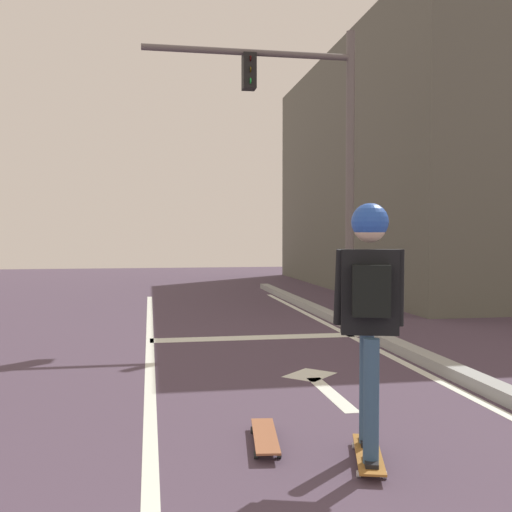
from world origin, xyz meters
name	(u,v)px	position (x,y,z in m)	size (l,w,h in m)	color
lane_line_center	(150,396)	(-0.43, 6.00, 0.00)	(0.12, 20.00, 0.01)	silver
lane_line_curbside	(443,382)	(2.80, 6.00, 0.00)	(0.12, 20.00, 0.01)	silver
stop_bar	(256,337)	(1.26, 9.27, 0.00)	(3.38, 0.40, 0.01)	silver
lane_arrow_stem	(331,393)	(1.43, 5.77, 0.00)	(0.16, 1.40, 0.01)	silver
lane_arrow_head	(310,375)	(1.43, 6.62, 0.00)	(0.56, 0.44, 0.01)	silver
curb_strip	(463,376)	(3.05, 6.00, 0.07)	(0.24, 24.00, 0.14)	#969B9A
skateboard	(368,454)	(1.14, 3.90, 0.06)	(0.40, 0.83, 0.08)	#986227
skater	(370,292)	(1.13, 3.88, 1.25)	(0.48, 0.65, 1.81)	#335371
spare_skateboard	(265,436)	(0.46, 4.39, 0.07)	(0.29, 0.85, 0.09)	#955737
traffic_signal_mast	(309,130)	(2.52, 10.77, 3.61)	(3.96, 0.34, 5.48)	#615A59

